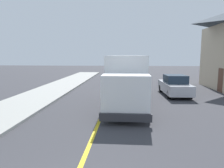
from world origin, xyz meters
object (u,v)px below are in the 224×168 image
object	(u,v)px
parked_car_mid	(132,75)
parked_car_far	(134,70)
parked_van_across	(175,86)
parked_car_near	(130,80)
box_truck	(126,79)

from	to	relation	value
parked_car_mid	parked_car_far	size ratio (longest dim) A/B	1.00
parked_car_mid	parked_van_across	distance (m)	9.91
parked_car_far	parked_car_near	bearing A→B (deg)	-93.36
parked_car_mid	parked_van_across	size ratio (longest dim) A/B	1.00
parked_car_mid	box_truck	bearing A→B (deg)	-93.34
parked_car_near	parked_car_far	size ratio (longest dim) A/B	1.00
parked_car_far	parked_car_mid	bearing A→B (deg)	-93.06
box_truck	parked_car_near	world-z (taller)	box_truck
parked_car_mid	parked_car_far	world-z (taller)	same
parked_car_mid	parked_car_far	bearing A→B (deg)	86.94
parked_car_near	parked_car_mid	world-z (taller)	same
parked_car_mid	parked_van_across	bearing A→B (deg)	-71.64
box_truck	parked_van_across	bearing A→B (deg)	44.04
box_truck	parked_van_across	size ratio (longest dim) A/B	1.61
parked_car_near	box_truck	bearing A→B (deg)	-93.03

